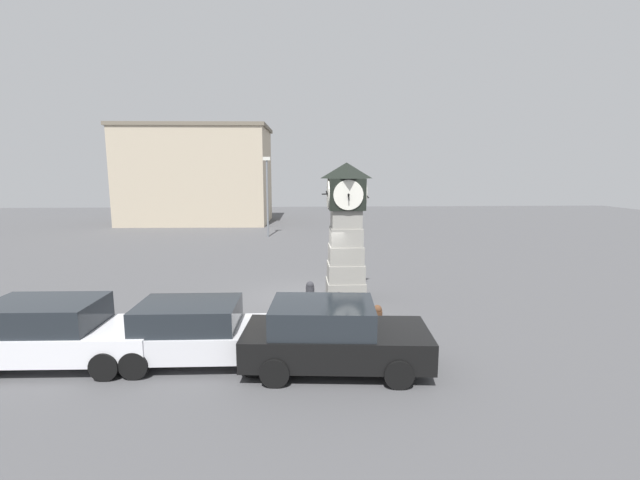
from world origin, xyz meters
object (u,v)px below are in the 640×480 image
object	(u,v)px
street_lamp_near_road	(267,190)
car_near_tower	(199,331)
clock_tower	(346,232)
bollard_far_row	(377,321)
bollard_near_tower	(310,297)
car_by_building	(332,336)
bollard_mid_row	(339,308)
car_navy_sedan	(56,332)

from	to	relation	value
street_lamp_near_road	car_near_tower	bearing A→B (deg)	-90.78
clock_tower	bollard_far_row	distance (m)	4.26
bollard_near_tower	car_by_building	distance (m)	3.99
clock_tower	bollard_mid_row	bearing A→B (deg)	-100.35
bollard_near_tower	car_navy_sedan	world-z (taller)	car_navy_sedan
car_by_building	street_lamp_near_road	xyz separation A→B (m)	(-2.92, 20.57, 2.46)
bollard_near_tower	street_lamp_near_road	distance (m)	17.02
car_near_tower	car_by_building	world-z (taller)	car_by_building
clock_tower	bollard_near_tower	xyz separation A→B (m)	(-1.33, -1.67, -1.87)
bollard_far_row	car_by_building	distance (m)	2.36
bollard_near_tower	street_lamp_near_road	size ratio (longest dim) A/B	0.19
car_navy_sedan	car_near_tower	distance (m)	3.37
bollard_far_row	car_navy_sedan	size ratio (longest dim) A/B	0.20
clock_tower	car_by_building	xyz separation A→B (m)	(-0.93, -5.63, -1.61)
bollard_mid_row	bollard_far_row	size ratio (longest dim) A/B	1.10
street_lamp_near_road	car_by_building	bearing A→B (deg)	-81.92
bollard_mid_row	car_navy_sedan	world-z (taller)	car_navy_sedan
street_lamp_near_road	clock_tower	bearing A→B (deg)	-75.57
clock_tower	bollard_mid_row	world-z (taller)	clock_tower
clock_tower	car_near_tower	world-z (taller)	clock_tower
clock_tower	car_by_building	size ratio (longest dim) A/B	1.11
bollard_mid_row	car_navy_sedan	xyz separation A→B (m)	(-6.98, -2.28, 0.27)
bollard_near_tower	car_near_tower	bearing A→B (deg)	-129.37
car_by_building	street_lamp_near_road	bearing A→B (deg)	98.08
bollard_far_row	car_by_building	world-z (taller)	car_by_building
bollard_near_tower	car_near_tower	world-z (taller)	car_near_tower
bollard_far_row	car_near_tower	size ratio (longest dim) A/B	0.21
bollard_near_tower	street_lamp_near_road	world-z (taller)	street_lamp_near_road
bollard_near_tower	car_near_tower	xyz separation A→B (m)	(-2.79, -3.39, 0.21)
bollard_near_tower	car_navy_sedan	bearing A→B (deg)	-151.35
bollard_mid_row	car_by_building	xyz separation A→B (m)	(-0.42, -2.88, 0.29)
car_by_building	car_near_tower	bearing A→B (deg)	169.96
bollard_far_row	car_near_tower	xyz separation A→B (m)	(-4.59, -1.31, 0.29)
bollard_near_tower	car_near_tower	distance (m)	4.40
bollard_far_row	car_by_building	size ratio (longest dim) A/B	0.21
clock_tower	car_navy_sedan	xyz separation A→B (m)	(-7.48, -5.03, -1.63)
bollard_mid_row	street_lamp_near_road	bearing A→B (deg)	100.70
car_near_tower	street_lamp_near_road	size ratio (longest dim) A/B	0.77
bollard_mid_row	car_by_building	world-z (taller)	car_by_building
clock_tower	bollard_far_row	xyz separation A→B (m)	(0.47, -3.75, -1.95)
clock_tower	car_near_tower	distance (m)	6.73
clock_tower	street_lamp_near_road	size ratio (longest dim) A/B	0.88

